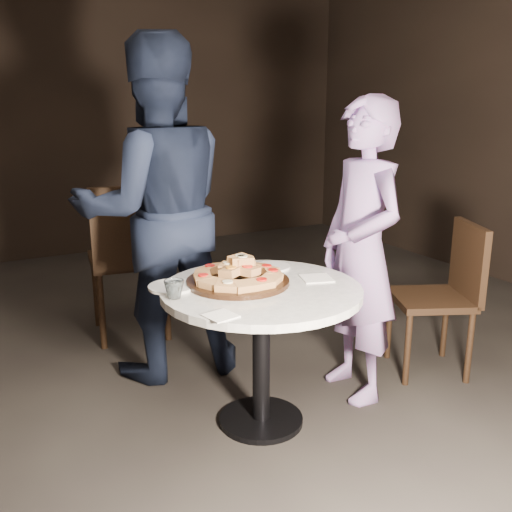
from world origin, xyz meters
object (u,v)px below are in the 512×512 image
at_px(chair_far, 130,251).
at_px(chair_right, 447,288).
at_px(diner_navy, 156,212).
at_px(diner_teal, 361,252).
at_px(table, 261,313).
at_px(focaccia_pile, 238,272).
at_px(serving_board, 238,282).
at_px(water_glass, 174,289).

relative_size(chair_far, chair_right, 1.19).
height_order(diner_navy, diner_teal, diner_navy).
distance_m(table, diner_navy, 0.86).
xyz_separation_m(focaccia_pile, diner_teal, (0.65, -0.05, 0.03)).
xyz_separation_m(serving_board, chair_far, (-0.16, 1.17, -0.11)).
bearing_deg(diner_teal, table, -80.59).
xyz_separation_m(table, serving_board, (-0.07, 0.09, 0.14)).
distance_m(table, serving_board, 0.18).
relative_size(serving_board, chair_far, 0.47).
xyz_separation_m(chair_right, diner_navy, (-1.37, 0.76, 0.42)).
distance_m(focaccia_pile, chair_far, 1.19).
height_order(table, diner_navy, diner_navy).
distance_m(serving_board, focaccia_pile, 0.04).
bearing_deg(diner_teal, diner_navy, -126.54).
distance_m(water_glass, chair_right, 1.57).
xyz_separation_m(water_glass, diner_teal, (0.97, -0.01, 0.04)).
xyz_separation_m(serving_board, water_glass, (-0.32, -0.05, 0.03)).
bearing_deg(chair_right, table, -65.21).
bearing_deg(diner_navy, serving_board, 109.17).
xyz_separation_m(water_glass, chair_far, (0.16, 1.21, -0.14)).
xyz_separation_m(table, diner_navy, (-0.21, 0.76, 0.35)).
xyz_separation_m(table, water_glass, (-0.39, 0.04, 0.16)).
relative_size(focaccia_pile, chair_right, 0.50).
height_order(table, chair_far, chair_far).
relative_size(table, serving_board, 2.53).
bearing_deg(focaccia_pile, diner_teal, -4.81).
distance_m(chair_far, diner_navy, 0.60).
height_order(serving_board, focaccia_pile, focaccia_pile).
bearing_deg(table, chair_right, 0.05).
height_order(serving_board, diner_navy, diner_navy).
bearing_deg(chair_far, focaccia_pile, 106.53).
relative_size(serving_board, chair_right, 0.55).
bearing_deg(water_glass, chair_far, 82.31).
bearing_deg(water_glass, serving_board, 8.37).
bearing_deg(chair_right, chair_far, -107.39).
relative_size(serving_board, diner_teal, 0.31).
height_order(table, diner_teal, diner_teal).
bearing_deg(chair_far, chair_right, 146.58).
relative_size(chair_far, diner_navy, 0.55).
bearing_deg(table, chair_far, 100.27).
height_order(table, focaccia_pile, focaccia_pile).
bearing_deg(focaccia_pile, diner_navy, 102.21).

